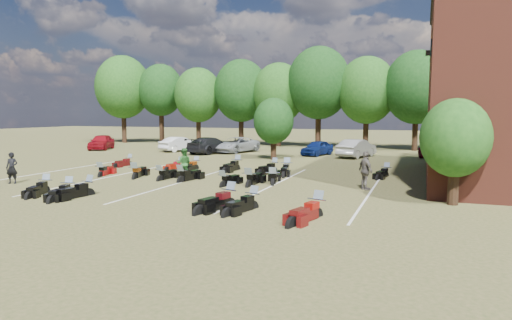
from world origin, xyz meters
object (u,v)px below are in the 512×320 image
at_px(person_black, 12,168).
at_px(person_green, 184,163).
at_px(motorcycle_3, 88,195).
at_px(car_4, 317,148).
at_px(motorcycle_0, 46,193).
at_px(person_grey, 366,171).
at_px(motorcycle_14, 129,165).
at_px(motorcycle_7, 101,177).
at_px(car_0, 101,142).

xyz_separation_m(person_black, person_green, (7.73, 4.73, 0.04)).
height_order(person_green, motorcycle_3, person_green).
xyz_separation_m(car_4, motorcycle_0, (-7.97, -22.79, -0.66)).
xyz_separation_m(person_green, person_grey, (10.19, -0.24, 0.08)).
distance_m(person_green, motorcycle_14, 8.25).
bearing_deg(motorcycle_3, car_4, 85.05).
relative_size(motorcycle_3, motorcycle_7, 1.06).
bearing_deg(person_grey, car_4, -16.97).
relative_size(person_grey, motorcycle_14, 0.94).
height_order(motorcycle_0, motorcycle_3, motorcycle_3).
xyz_separation_m(person_grey, motorcycle_7, (-15.21, -0.75, -0.96)).
distance_m(car_0, car_4, 22.12).
bearing_deg(car_0, motorcycle_3, -75.08).
xyz_separation_m(motorcycle_3, motorcycle_7, (-3.48, 5.16, 0.00)).
xyz_separation_m(car_0, motorcycle_14, (11.13, -10.82, -0.77)).
bearing_deg(motorcycle_7, person_grey, 167.93).
height_order(car_4, person_green, person_green).
distance_m(car_4, motorcycle_7, 19.74).
relative_size(person_green, motorcycle_3, 0.75).
xyz_separation_m(car_0, car_4, (22.08, 1.29, -0.11)).
height_order(car_4, motorcycle_7, car_4).
distance_m(person_grey, motorcycle_7, 15.26).
xyz_separation_m(car_0, person_black, (10.31, -19.97, 0.07)).
bearing_deg(person_grey, motorcycle_14, 37.62).
distance_m(motorcycle_7, motorcycle_14, 5.74).
xyz_separation_m(car_4, person_black, (-11.77, -21.26, 0.18)).
relative_size(person_black, person_green, 0.95).
height_order(person_black, motorcycle_7, person_black).
height_order(motorcycle_7, motorcycle_14, motorcycle_7).
bearing_deg(car_4, person_black, -103.16).
bearing_deg(motorcycle_7, car_4, -132.23).
height_order(car_0, motorcycle_0, car_0).
distance_m(car_4, motorcycle_0, 24.15).
xyz_separation_m(car_4, motorcycle_14, (-10.95, -12.11, -0.66)).
bearing_deg(person_green, motorcycle_7, -6.65).
distance_m(car_0, motorcycle_7, 20.83).
height_order(car_0, motorcycle_14, car_0).
distance_m(car_4, motorcycle_14, 16.33).
xyz_separation_m(person_grey, motorcycle_3, (-11.73, -5.91, -0.96)).
distance_m(motorcycle_0, motorcycle_3, 2.40).
bearing_deg(person_grey, person_black, 66.95).
bearing_deg(motorcycle_3, person_grey, 35.62).
bearing_deg(person_black, motorcycle_14, 63.46).
height_order(person_green, motorcycle_0, person_green).
height_order(car_4, person_black, person_black).
relative_size(car_0, car_4, 1.17).
bearing_deg(motorcycle_7, person_black, 39.14).
relative_size(car_0, person_grey, 2.36).
bearing_deg(motorcycle_14, person_grey, -12.54).
distance_m(motorcycle_3, motorcycle_14, 11.86).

